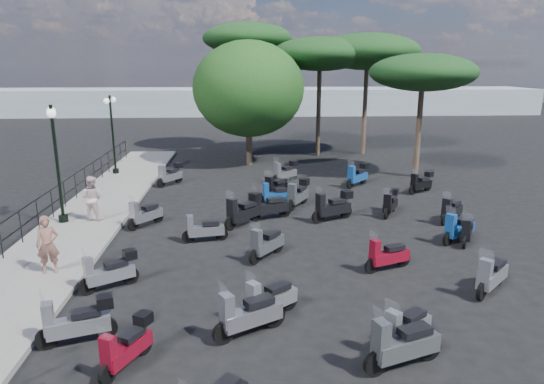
{
  "coord_description": "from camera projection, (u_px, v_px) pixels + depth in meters",
  "views": [
    {
      "loc": [
        -0.46,
        -14.86,
        5.89
      ],
      "look_at": [
        0.63,
        2.81,
        1.2
      ],
      "focal_mm": 32.0,
      "sensor_mm": 36.0,
      "label": 1
    }
  ],
  "objects": [
    {
      "name": "pine_3",
      "position": [
        423.0,
        73.0,
        24.71
      ],
      "size": [
        5.48,
        5.48,
        6.43
      ],
      "color": "#38281E",
      "rests_on": "ground"
    },
    {
      "name": "pine_2",
      "position": [
        247.0,
        39.0,
        32.17
      ],
      "size": [
        5.97,
        5.97,
        8.58
      ],
      "color": "#38281E",
      "rests_on": "ground"
    },
    {
      "name": "scooter_9",
      "position": [
        269.0,
        207.0,
        18.85
      ],
      "size": [
        1.73,
        0.87,
        1.44
      ],
      "rotation": [
        0.0,
        0.0,
        1.94
      ],
      "color": "black",
      "rests_on": "ground"
    },
    {
      "name": "scooter_1",
      "position": [
        77.0,
        322.0,
        10.42
      ],
      "size": [
        1.64,
        0.77,
        1.34
      ],
      "rotation": [
        0.0,
        0.0,
        1.89
      ],
      "color": "black",
      "rests_on": "ground"
    },
    {
      "name": "scooter_3",
      "position": [
        204.0,
        230.0,
        16.46
      ],
      "size": [
        1.56,
        0.56,
        1.25
      ],
      "rotation": [
        0.0,
        0.0,
        1.76
      ],
      "color": "black",
      "rests_on": "ground"
    },
    {
      "name": "scooter_28",
      "position": [
        451.0,
        211.0,
        18.53
      ],
      "size": [
        1.26,
        1.22,
        1.31
      ],
      "rotation": [
        0.0,
        0.0,
        2.34
      ],
      "color": "black",
      "rests_on": "ground"
    },
    {
      "name": "broadleaf_tree",
      "position": [
        249.0,
        89.0,
        28.23
      ],
      "size": [
        6.54,
        6.54,
        7.26
      ],
      "color": "#38281E",
      "rests_on": "ground"
    },
    {
      "name": "scooter_5",
      "position": [
        170.0,
        175.0,
        24.2
      ],
      "size": [
        1.16,
        1.49,
        1.38
      ],
      "rotation": [
        0.0,
        0.0,
        2.52
      ],
      "color": "black",
      "rests_on": "ground"
    },
    {
      "name": "scooter_21",
      "position": [
        333.0,
        207.0,
        18.69
      ],
      "size": [
        1.71,
        1.02,
        1.46
      ],
      "rotation": [
        0.0,
        0.0,
        2.02
      ],
      "color": "black",
      "rests_on": "ground"
    },
    {
      "name": "scooter_17",
      "position": [
        285.0,
        172.0,
        24.79
      ],
      "size": [
        1.43,
        1.24,
        1.38
      ],
      "rotation": [
        0.0,
        0.0,
        2.26
      ],
      "color": "black",
      "rests_on": "ground"
    },
    {
      "name": "scooter_29",
      "position": [
        421.0,
        183.0,
        22.75
      ],
      "size": [
        1.4,
        0.99,
        1.26
      ],
      "rotation": [
        0.0,
        0.0,
        2.14
      ],
      "color": "black",
      "rests_on": "ground"
    },
    {
      "name": "distant_hills",
      "position": [
        245.0,
        101.0,
        58.91
      ],
      "size": [
        70.0,
        8.0,
        3.0
      ],
      "primitive_type": "cube",
      "color": "gray",
      "rests_on": "ground"
    },
    {
      "name": "scooter_14",
      "position": [
        270.0,
        300.0,
        11.47
      ],
      "size": [
        1.42,
        1.15,
        1.37
      ],
      "rotation": [
        0.0,
        0.0,
        2.24
      ],
      "color": "black",
      "rests_on": "ground"
    },
    {
      "name": "scooter_11",
      "position": [
        275.0,
        188.0,
        21.75
      ],
      "size": [
        1.12,
        1.52,
        1.41
      ],
      "rotation": [
        0.0,
        0.0,
        2.54
      ],
      "color": "black",
      "rests_on": "ground"
    },
    {
      "name": "scooter_22",
      "position": [
        390.0,
        204.0,
        19.38
      ],
      "size": [
        0.96,
        1.43,
        1.26
      ],
      "rotation": [
        0.0,
        0.0,
        2.61
      ],
      "color": "black",
      "rests_on": "ground"
    },
    {
      "name": "scooter_8",
      "position": [
        266.0,
        244.0,
        15.04
      ],
      "size": [
        1.17,
        1.4,
        1.37
      ],
      "rotation": [
        0.0,
        0.0,
        2.46
      ],
      "color": "black",
      "rests_on": "ground"
    },
    {
      "name": "sidewalk",
      "position": [
        84.0,
        222.0,
        18.36
      ],
      "size": [
        3.0,
        30.0,
        0.15
      ],
      "primitive_type": "cube",
      "color": "slate",
      "rests_on": "ground"
    },
    {
      "name": "scooter_27",
      "position": [
        458.0,
        228.0,
        16.45
      ],
      "size": [
        1.48,
        1.08,
        1.37
      ],
      "rotation": [
        0.0,
        0.0,
        2.17
      ],
      "color": "black",
      "rests_on": "ground"
    },
    {
      "name": "scooter_26",
      "position": [
        467.0,
        232.0,
        16.31
      ],
      "size": [
        0.89,
        1.37,
        1.22
      ],
      "rotation": [
        0.0,
        0.0,
        2.61
      ],
      "color": "black",
      "rests_on": "ground"
    },
    {
      "name": "scooter_15",
      "position": [
        243.0,
        211.0,
        18.09
      ],
      "size": [
        1.42,
        1.48,
        1.49
      ],
      "rotation": [
        0.0,
        0.0,
        2.38
      ],
      "color": "black",
      "rests_on": "ground"
    },
    {
      "name": "pedestrian_far",
      "position": [
        92.0,
        198.0,
        18.23
      ],
      "size": [
        0.95,
        0.81,
        1.7
      ],
      "primitive_type": "imported",
      "rotation": [
        0.0,
        0.0,
        2.92
      ],
      "color": "beige",
      "rests_on": "sidewalk"
    },
    {
      "name": "railing",
      "position": [
        44.0,
        204.0,
        17.88
      ],
      "size": [
        0.04,
        26.04,
        1.1
      ],
      "color": "black",
      "rests_on": "sidewalk"
    },
    {
      "name": "lamp_post_2",
      "position": [
        112.0,
        129.0,
        25.68
      ],
      "size": [
        0.39,
        1.22,
        4.16
      ],
      "rotation": [
        0.0,
        0.0,
        -0.11
      ],
      "color": "black",
      "rests_on": "sidewalk"
    },
    {
      "name": "scooter_12",
      "position": [
        402.0,
        345.0,
        9.56
      ],
      "size": [
        1.77,
        0.87,
        1.47
      ],
      "rotation": [
        0.0,
        0.0,
        1.92
      ],
      "color": "black",
      "rests_on": "ground"
    },
    {
      "name": "scooter_23",
      "position": [
        357.0,
        176.0,
        23.98
      ],
      "size": [
        1.35,
        1.39,
        1.41
      ],
      "rotation": [
        0.0,
        0.0,
        2.37
      ],
      "color": "black",
      "rests_on": "ground"
    },
    {
      "name": "pine_0",
      "position": [
        320.0,
        54.0,
        30.52
      ],
      "size": [
        6.09,
        6.09,
        7.57
      ],
      "color": "#38281E",
      "rests_on": "ground"
    },
    {
      "name": "pine_1",
      "position": [
        368.0,
        52.0,
        31.07
      ],
      "size": [
        6.69,
        6.69,
        7.83
      ],
      "color": "#38281E",
      "rests_on": "ground"
    },
    {
      "name": "woman",
      "position": [
        48.0,
        245.0,
        13.57
      ],
      "size": [
        0.69,
        0.54,
        1.67
      ],
      "primitive_type": "imported",
      "rotation": [
        0.0,
        0.0,
        0.25
      ],
      "color": "brown",
      "rests_on": "sidewalk"
    },
    {
      "name": "scooter_2",
      "position": [
        109.0,
        272.0,
        12.98
      ],
      "size": [
        1.46,
        1.02,
        1.31
      ],
      "rotation": [
        0.0,
        0.0,
        2.13
      ],
      "color": "black",
      "rests_on": "ground"
    },
    {
      "name": "scooter_19",
      "position": [
        405.0,
        329.0,
        10.24
      ],
      "size": [
        1.39,
        1.09,
        1.32
      ],
      "rotation": [
        0.0,
        0.0,
        2.22
      ],
      "color": "black",
      "rests_on": "ground"
    },
    {
      "name": "scooter_4",
      "position": [
        145.0,
        215.0,
        18.0
      ],
      "size": [
        1.13,
        1.38,
        1.34
      ],
      "rotation": [
        0.0,
        0.0,
        2.47
      ],
      "color": "black",
      "rests_on": "ground"
    },
    {
      "name": "scooter_10",
      "position": [
        277.0,
        194.0,
        20.77
      ],
      "size": [
        1.59,
        0.66,
        1.29
      ],
      "rotation": [
        0.0,
        0.0,
        1.82
      ],
      "color": "black",
      "rests_on": "ground"
    },
    {
      "name": "scooter_13",
      "position": [
        248.0,
        315.0,
        10.72
      ],
      "size": [
        1.65,
        1.04,
        1.46
      ],
      "rotation": [
        0.0,
        0.0,
        2.08
      ],
      "color": "black",
      "rests_on": "ground"
    },
    {
      "name": "scooter_7",
      "position": [
        127.0,
        347.0,
        9.59
      ],
      "size": [
        0.88,
        1.42,
        1.22
      ],
      "rotation": [
        0.0,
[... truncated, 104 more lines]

